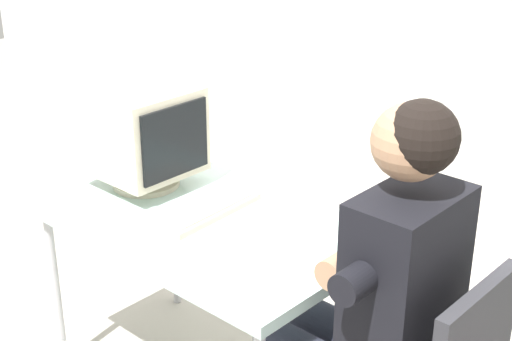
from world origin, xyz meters
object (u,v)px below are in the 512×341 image
object	(u,v)px
crt_monitor	(144,132)
keyboard	(206,209)
desk	(206,230)
person_seated	(373,294)

from	to	relation	value
crt_monitor	keyboard	distance (m)	0.40
keyboard	desk	bearing A→B (deg)	-42.09
desk	crt_monitor	size ratio (longest dim) A/B	3.06
desk	person_seated	size ratio (longest dim) A/B	0.88
desk	keyboard	size ratio (longest dim) A/B	2.75
desk	person_seated	distance (m)	0.74
desk	person_seated	bearing A→B (deg)	-2.33
crt_monitor	keyboard	bearing A→B (deg)	-2.10
desk	person_seated	xyz separation A→B (m)	(0.74, -0.03, 0.06)
desk	keyboard	bearing A→B (deg)	137.91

